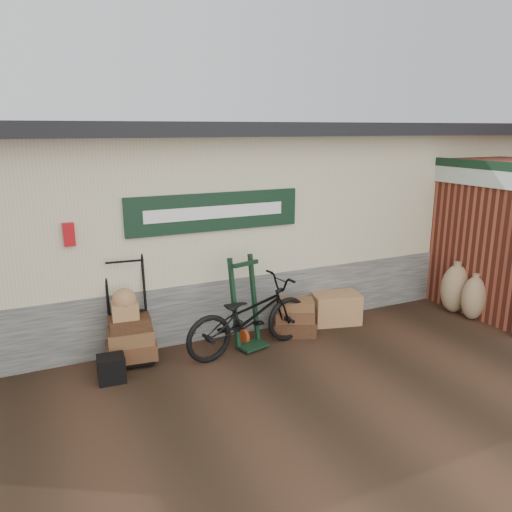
{
  "coord_description": "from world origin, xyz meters",
  "views": [
    {
      "loc": [
        -2.8,
        -5.69,
        3.12
      ],
      "look_at": [
        0.31,
        0.9,
        1.24
      ],
      "focal_mm": 35.0,
      "sensor_mm": 36.0,
      "label": 1
    }
  ],
  "objects": [
    {
      "name": "brick_outbuilding",
      "position": [
        4.7,
        1.19,
        1.3
      ],
      "size": [
        1.71,
        4.51,
        2.62
      ],
      "color": "maroon",
      "rests_on": "ground"
    },
    {
      "name": "suitcase_stack",
      "position": [
        0.82,
        0.59,
        0.29
      ],
      "size": [
        0.76,
        0.63,
        0.58
      ],
      "primitive_type": null,
      "rotation": [
        0.0,
        0.0,
        -0.41
      ],
      "color": "black",
      "rests_on": "ground"
    },
    {
      "name": "porter_trolley",
      "position": [
        -1.65,
        0.85,
        0.8
      ],
      "size": [
        0.85,
        0.68,
        1.59
      ],
      "primitive_type": null,
      "rotation": [
        0.0,
        0.0,
        -0.1
      ],
      "color": "black",
      "rests_on": "ground"
    },
    {
      "name": "wicker_hamper",
      "position": [
        1.68,
        0.73,
        0.25
      ],
      "size": [
        0.86,
        0.67,
        0.5
      ],
      "primitive_type": "cube",
      "rotation": [
        0.0,
        0.0,
        -0.25
      ],
      "color": "brown",
      "rests_on": "ground"
    },
    {
      "name": "green_barrow",
      "position": [
        -0.02,
        0.52,
        0.67
      ],
      "size": [
        0.57,
        0.52,
        1.34
      ],
      "primitive_type": null,
      "rotation": [
        0.0,
        0.0,
        0.26
      ],
      "color": "black",
      "rests_on": "ground"
    },
    {
      "name": "station_building",
      "position": [
        -0.01,
        2.74,
        1.61
      ],
      "size": [
        14.4,
        4.1,
        3.2
      ],
      "color": "#4C4C47",
      "rests_on": "ground"
    },
    {
      "name": "black_trunk",
      "position": [
        -2.0,
        0.28,
        0.17
      ],
      "size": [
        0.36,
        0.31,
        0.34
      ],
      "primitive_type": "cube",
      "rotation": [
        0.0,
        0.0,
        -0.07
      ],
      "color": "black",
      "rests_on": "ground"
    },
    {
      "name": "bicycle",
      "position": [
        -0.04,
        0.36,
        0.58
      ],
      "size": [
        0.98,
        2.09,
        1.17
      ],
      "primitive_type": "imported",
      "rotation": [
        0.0,
        0.0,
        1.71
      ],
      "color": "black",
      "rests_on": "ground"
    },
    {
      "name": "burlap_sack_left",
      "position": [
        3.83,
        0.25,
        0.42
      ],
      "size": [
        0.54,
        0.46,
        0.85
      ],
      "primitive_type": "ellipsoid",
      "rotation": [
        0.0,
        0.0,
        -0.02
      ],
      "color": "olive",
      "rests_on": "ground"
    },
    {
      "name": "burlap_sack_right",
      "position": [
        3.85,
        -0.13,
        0.37
      ],
      "size": [
        0.56,
        0.51,
        0.74
      ],
      "primitive_type": "ellipsoid",
      "rotation": [
        0.0,
        0.0,
        0.29
      ],
      "color": "olive",
      "rests_on": "ground"
    },
    {
      "name": "ground",
      "position": [
        0.0,
        0.0,
        0.0
      ],
      "size": [
        80.0,
        80.0,
        0.0
      ],
      "primitive_type": "plane",
      "color": "black",
      "rests_on": "ground"
    }
  ]
}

